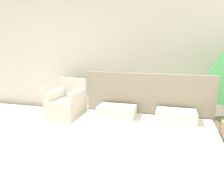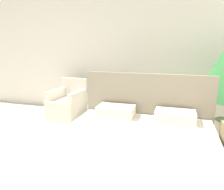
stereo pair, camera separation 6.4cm
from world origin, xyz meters
The scene contains 4 objects.
wall_back centered at (0.00, 3.95, 1.45)m, with size 10.00×0.06×2.90m.
bed centered at (0.85, 1.36, 0.28)m, with size 1.81×2.18×1.11m.
armchair_near_window_left centered at (-0.91, 3.24, 0.26)m, with size 0.66×0.73×0.80m.
armchair_near_window_right centered at (-0.03, 3.24, 0.26)m, with size 0.68×0.76×0.80m.
Camera 2 is at (1.24, -0.67, 1.51)m, focal length 35.00 mm.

